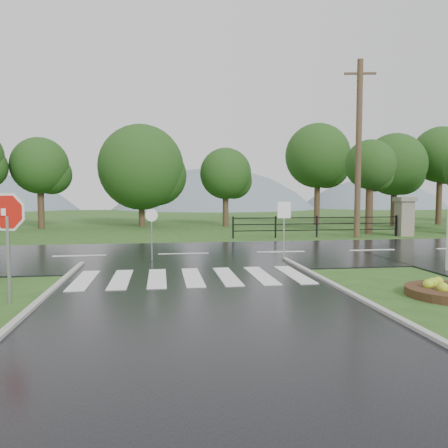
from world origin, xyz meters
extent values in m
plane|color=#264D19|center=(0.00, 0.00, 0.00)|extent=(120.00, 120.00, 0.00)
cube|color=black|center=(0.00, 10.00, 0.00)|extent=(90.00, 8.00, 0.04)
cube|color=silver|center=(-3.00, 5.00, 0.06)|extent=(0.50, 2.80, 0.02)
cube|color=silver|center=(-2.00, 5.00, 0.06)|extent=(0.50, 2.80, 0.02)
cube|color=silver|center=(-1.00, 5.00, 0.06)|extent=(0.50, 2.80, 0.02)
cube|color=silver|center=(0.00, 5.00, 0.06)|extent=(0.50, 2.80, 0.02)
cube|color=silver|center=(1.00, 5.00, 0.06)|extent=(0.50, 2.80, 0.02)
cube|color=silver|center=(2.00, 5.00, 0.06)|extent=(0.50, 2.80, 0.02)
cube|color=silver|center=(3.00, 5.00, 0.06)|extent=(0.50, 2.80, 0.02)
cube|color=gray|center=(13.00, 16.00, 1.00)|extent=(0.80, 0.80, 2.00)
cube|color=#6B6659|center=(13.00, 16.00, 2.12)|extent=(1.00, 1.00, 0.24)
cube|color=black|center=(7.75, 16.00, 0.40)|extent=(9.50, 0.05, 0.05)
cube|color=black|center=(7.75, 16.00, 0.75)|extent=(9.50, 0.05, 0.05)
cube|color=black|center=(7.75, 16.00, 1.10)|extent=(9.50, 0.05, 0.05)
cube|color=black|center=(3.00, 16.00, 0.60)|extent=(0.08, 0.08, 1.20)
cube|color=black|center=(12.50, 16.00, 0.60)|extent=(0.08, 0.08, 1.20)
sphere|color=slate|center=(8.00, 65.00, -17.28)|extent=(48.00, 48.00, 48.00)
sphere|color=slate|center=(36.00, 65.00, -12.96)|extent=(36.00, 36.00, 36.00)
cube|color=#939399|center=(-4.21, 2.79, 0.97)|extent=(0.06, 0.06, 1.94)
cylinder|color=white|center=(-4.21, 2.80, 2.04)|extent=(1.11, 0.38, 1.17)
cylinder|color=red|center=(-4.21, 2.79, 2.04)|extent=(0.97, 0.34, 1.01)
cube|color=#939399|center=(3.46, 7.73, 1.01)|extent=(0.04, 0.04, 2.02)
cube|color=white|center=(3.46, 7.71, 1.86)|extent=(0.48, 0.03, 0.58)
cylinder|color=#939399|center=(-1.21, 8.36, 0.88)|extent=(0.05, 0.05, 1.76)
cylinder|color=white|center=(-1.21, 8.34, 1.67)|extent=(0.44, 0.07, 0.44)
cylinder|color=#473523|center=(9.89, 15.50, 4.84)|extent=(0.32, 0.32, 9.69)
cube|color=brown|center=(9.89, 15.50, 8.94)|extent=(1.71, 0.41, 0.11)
cylinder|color=#3D2B1C|center=(11.59, 17.50, 1.74)|extent=(0.45, 0.45, 3.49)
sphere|color=#183C12|center=(11.59, 17.50, 4.18)|extent=(2.98, 2.98, 2.98)
camera|label=1|loc=(-0.88, -7.32, 2.44)|focal=35.00mm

